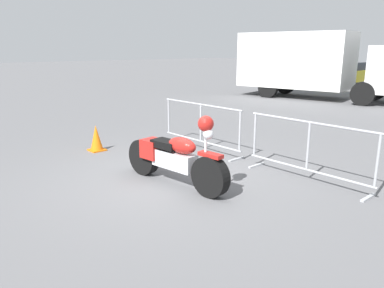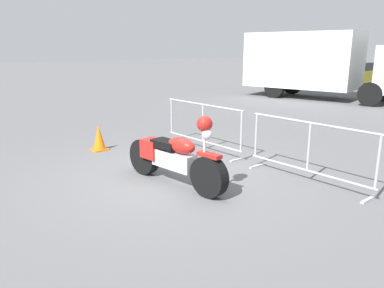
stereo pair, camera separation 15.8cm
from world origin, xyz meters
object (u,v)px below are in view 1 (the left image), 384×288
object	(u,v)px
crowd_barrier_near	(201,126)
box_truck	(314,63)
crowd_barrier_far	(308,150)
parked_car_yellow	(349,73)
traffic_cone	(96,138)
motorcycle	(174,157)
parked_car_tan	(311,71)

from	to	relation	value
crowd_barrier_near	box_truck	xyz separation A→B (m)	(-3.31, 10.04, 1.08)
crowd_barrier_near	crowd_barrier_far	distance (m)	2.77
parked_car_yellow	traffic_cone	distance (m)	19.92
motorcycle	crowd_barrier_far	size ratio (longest dim) A/B	0.93
traffic_cone	box_truck	bearing A→B (deg)	98.65
box_truck	parked_car_yellow	size ratio (longest dim) A/B	1.87
motorcycle	parked_car_tan	world-z (taller)	parked_car_tan
crowd_barrier_near	parked_car_tan	xyz separation A→B (m)	(-8.38, 18.16, 0.13)
crowd_barrier_near	crowd_barrier_far	world-z (taller)	same
motorcycle	box_truck	distance (m)	12.86
parked_car_tan	crowd_barrier_near	bearing A→B (deg)	-159.90
motorcycle	crowd_barrier_near	size ratio (longest dim) A/B	0.93
motorcycle	parked_car_yellow	distance (m)	20.69
box_truck	motorcycle	bearing A→B (deg)	-79.45
crowd_barrier_far	parked_car_yellow	distance (m)	19.47
crowd_barrier_far	parked_car_yellow	world-z (taller)	parked_car_yellow
box_truck	crowd_barrier_near	bearing A→B (deg)	-82.70
traffic_cone	parked_car_yellow	bearing A→B (deg)	101.22
box_truck	parked_car_yellow	xyz separation A→B (m)	(-2.06, 7.64, -0.92)
crowd_barrier_far	parked_car_tan	bearing A→B (deg)	121.55
parked_car_yellow	crowd_barrier_near	bearing A→B (deg)	-167.77
box_truck	traffic_cone	xyz separation A→B (m)	(1.81, -11.89, -1.35)
crowd_barrier_near	box_truck	bearing A→B (deg)	108.24
parked_car_tan	parked_car_yellow	xyz separation A→B (m)	(3.00, -0.48, 0.02)
crowd_barrier_far	box_truck	size ratio (longest dim) A/B	0.31
crowd_barrier_far	traffic_cone	size ratio (longest dim) A/B	4.16
crowd_barrier_near	parked_car_yellow	size ratio (longest dim) A/B	0.58
crowd_barrier_near	parked_car_yellow	bearing A→B (deg)	106.91
crowd_barrier_near	box_truck	distance (m)	10.63
box_truck	parked_car_tan	distance (m)	9.61
motorcycle	parked_car_tan	size ratio (longest dim) A/B	0.55
motorcycle	parked_car_tan	bearing A→B (deg)	110.13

